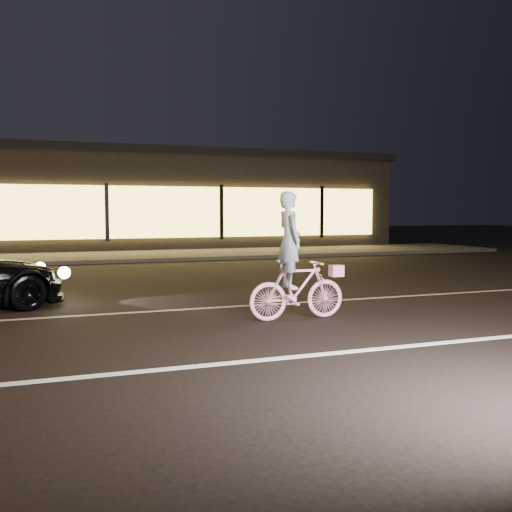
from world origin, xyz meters
name	(u,v)px	position (x,y,z in m)	size (l,w,h in m)	color
ground	(212,334)	(0.00, 0.00, 0.00)	(90.00, 90.00, 0.00)	black
lane_stripe_near	(248,361)	(0.00, -1.50, 0.00)	(60.00, 0.12, 0.01)	silver
lane_stripe_far	(180,310)	(0.00, 2.00, 0.00)	(60.00, 0.10, 0.01)	gray
sidewalk	(113,257)	(0.00, 13.00, 0.06)	(30.00, 4.00, 0.12)	#383533
storefront	(98,200)	(0.00, 18.97, 2.15)	(25.40, 8.42, 4.20)	black
cyclist	(295,275)	(1.46, 0.55, 0.70)	(1.56, 0.54, 1.96)	#FF4B86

